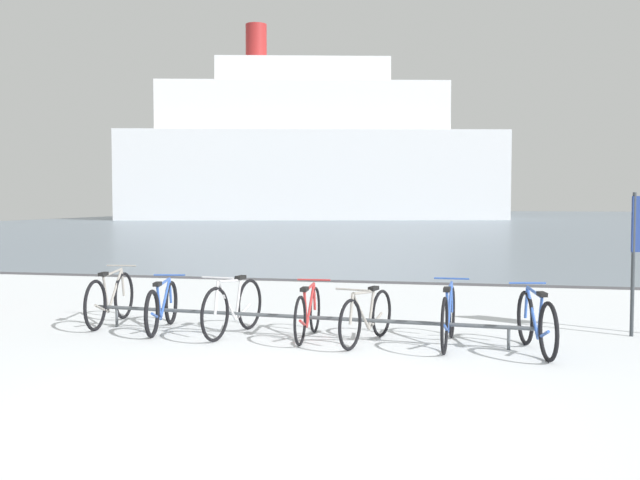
{
  "coord_description": "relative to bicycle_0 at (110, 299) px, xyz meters",
  "views": [
    {
      "loc": [
        1.78,
        -6.15,
        1.83
      ],
      "look_at": [
        -0.91,
        5.81,
        1.17
      ],
      "focal_mm": 41.09,
      "sensor_mm": 36.0,
      "label": 1
    }
  ],
  "objects": [
    {
      "name": "ground",
      "position": [
        3.59,
        50.28,
        -0.42
      ],
      "size": [
        80.0,
        132.0,
        0.08
      ],
      "color": "silver"
    },
    {
      "name": "bike_rack",
      "position": [
        2.93,
        -0.39,
        -0.11
      ],
      "size": [
        6.11,
        0.57,
        0.31
      ],
      "color": "#4C5156",
      "rests_on": "ground"
    },
    {
      "name": "bicycle_0",
      "position": [
        0.0,
        0.0,
        0.0
      ],
      "size": [
        0.46,
        1.77,
        0.85
      ],
      "color": "black",
      "rests_on": "ground"
    },
    {
      "name": "bicycle_1",
      "position": [
        0.96,
        -0.3,
        -0.04
      ],
      "size": [
        0.49,
        1.68,
        0.75
      ],
      "color": "black",
      "rests_on": "ground"
    },
    {
      "name": "bicycle_2",
      "position": [
        2.05,
        -0.41,
        -0.0
      ],
      "size": [
        0.46,
        1.69,
        0.84
      ],
      "color": "black",
      "rests_on": "ground"
    },
    {
      "name": "bicycle_3",
      "position": [
        3.11,
        -0.44,
        -0.04
      ],
      "size": [
        0.46,
        1.59,
        0.75
      ],
      "color": "black",
      "rests_on": "ground"
    },
    {
      "name": "bicycle_4",
      "position": [
        3.91,
        -0.58,
        -0.04
      ],
      "size": [
        0.56,
        1.6,
        0.75
      ],
      "color": "black",
      "rests_on": "ground"
    },
    {
      "name": "bicycle_5",
      "position": [
        4.94,
        -0.5,
        -0.01
      ],
      "size": [
        0.46,
        1.78,
        0.81
      ],
      "color": "black",
      "rests_on": "ground"
    },
    {
      "name": "bicycle_6",
      "position": [
        5.99,
        -0.71,
        -0.02
      ],
      "size": [
        0.51,
        1.64,
        0.81
      ],
      "color": "black",
      "rests_on": "ground"
    },
    {
      "name": "ferry_ship",
      "position": [
        -11.59,
        60.68,
        5.99
      ],
      "size": [
        38.07,
        20.11,
        18.97
      ],
      "color": "silver",
      "rests_on": "ground"
    }
  ]
}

